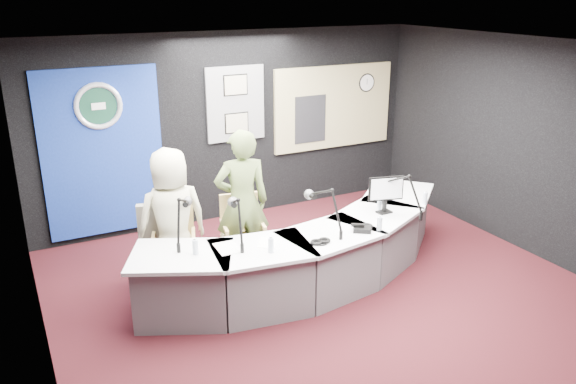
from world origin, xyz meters
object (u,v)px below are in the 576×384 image
armchair_right (243,232)px  person_man (172,219)px  armchair_left (174,245)px  broadcast_desk (309,254)px  person_woman (242,203)px

armchair_right → person_man: person_man is taller
armchair_left → person_man: (0.00, 0.00, 0.32)m
broadcast_desk → armchair_right: armchair_right is taller
broadcast_desk → person_man: size_ratio=2.66×
broadcast_desk → person_woman: bearing=132.6°
armchair_right → person_woman: person_woman is taller
broadcast_desk → person_woman: 1.01m
person_man → person_woman: person_woman is taller
armchair_left → person_man: person_man is taller
armchair_right → person_woman: (0.00, 0.00, 0.38)m
armchair_left → broadcast_desk: bearing=-6.7°
person_man → armchair_left: bearing=180.0°
broadcast_desk → armchair_left: armchair_left is taller
person_woman → person_man: bearing=9.4°
armchair_right → person_man: (-0.86, 0.03, 0.32)m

